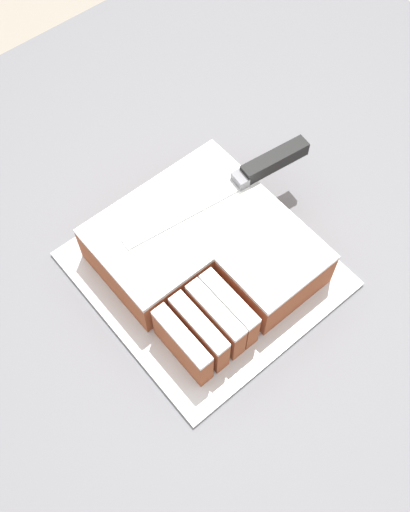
{
  "coord_description": "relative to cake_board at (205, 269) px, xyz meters",
  "views": [
    {
      "loc": [
        -0.23,
        -0.33,
        1.7
      ],
      "look_at": [
        0.03,
        -0.02,
        0.99
      ],
      "focal_mm": 42.0,
      "sensor_mm": 36.0,
      "label": 1
    }
  ],
  "objects": [
    {
      "name": "knife",
      "position": [
        0.13,
        0.04,
        0.08
      ],
      "size": [
        0.3,
        0.06,
        0.02
      ],
      "rotation": [
        0.0,
        0.0,
        3.01
      ],
      "color": "silver",
      "rests_on": "cake"
    },
    {
      "name": "cake",
      "position": [
        0.0,
        0.0,
        0.04
      ],
      "size": [
        0.24,
        0.26,
        0.07
      ],
      "color": "#994C2D",
      "rests_on": "cake_board"
    },
    {
      "name": "cake_board",
      "position": [
        0.0,
        0.0,
        0.0
      ],
      "size": [
        0.31,
        0.32,
        0.01
      ],
      "color": "silver",
      "rests_on": "countertop"
    },
    {
      "name": "countertop",
      "position": [
        -0.03,
        0.02,
        -0.48
      ],
      "size": [
        1.4,
        1.1,
        0.95
      ],
      "color": "slate",
      "rests_on": "ground_plane"
    },
    {
      "name": "ground_plane",
      "position": [
        -0.03,
        0.02,
        -0.95
      ],
      "size": [
        8.0,
        8.0,
        0.0
      ],
      "primitive_type": "plane",
      "color": "#9E9384"
    }
  ]
}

